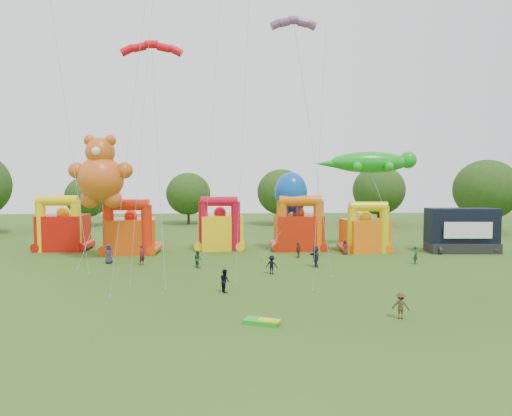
{
  "coord_description": "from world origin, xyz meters",
  "views": [
    {
      "loc": [
        0.57,
        -22.97,
        8.39
      ],
      "look_at": [
        2.15,
        18.0,
        5.52
      ],
      "focal_mm": 32.0,
      "sensor_mm": 36.0,
      "label": 1
    }
  ],
  "objects_px": {
    "bouncy_castle_0": "(63,229)",
    "bouncy_castle_2": "(220,229)",
    "stage_trailer": "(462,231)",
    "spectator_4": "(298,250)",
    "octopus_kite": "(284,216)",
    "teddy_bear_kite": "(99,185)",
    "gecko_kite": "(378,189)",
    "spectator_0": "(109,254)"
  },
  "relations": [
    {
      "from": "bouncy_castle_0",
      "to": "bouncy_castle_2",
      "type": "relative_size",
      "value": 1.03
    },
    {
      "from": "stage_trailer",
      "to": "spectator_4",
      "type": "height_order",
      "value": "stage_trailer"
    },
    {
      "from": "bouncy_castle_2",
      "to": "octopus_kite",
      "type": "xyz_separation_m",
      "value": [
        7.22,
        -1.87,
        1.7
      ]
    },
    {
      "from": "stage_trailer",
      "to": "spectator_4",
      "type": "distance_m",
      "value": 18.7
    },
    {
      "from": "bouncy_castle_0",
      "to": "octopus_kite",
      "type": "height_order",
      "value": "octopus_kite"
    },
    {
      "from": "bouncy_castle_0",
      "to": "stage_trailer",
      "type": "bearing_deg",
      "value": -3.88
    },
    {
      "from": "bouncy_castle_0",
      "to": "teddy_bear_kite",
      "type": "relative_size",
      "value": 0.5
    },
    {
      "from": "octopus_kite",
      "to": "spectator_4",
      "type": "height_order",
      "value": "octopus_kite"
    },
    {
      "from": "teddy_bear_kite",
      "to": "spectator_4",
      "type": "bearing_deg",
      "value": 3.18
    },
    {
      "from": "gecko_kite",
      "to": "spectator_0",
      "type": "distance_m",
      "value": 30.39
    },
    {
      "from": "bouncy_castle_2",
      "to": "stage_trailer",
      "type": "xyz_separation_m",
      "value": [
        26.75,
        -3.02,
        0.03
      ]
    },
    {
      "from": "bouncy_castle_0",
      "to": "teddy_bear_kite",
      "type": "xyz_separation_m",
      "value": [
        6.21,
        -6.74,
        5.09
      ]
    },
    {
      "from": "gecko_kite",
      "to": "spectator_4",
      "type": "bearing_deg",
      "value": -150.55
    },
    {
      "from": "spectator_0",
      "to": "spectator_4",
      "type": "relative_size",
      "value": 1.22
    },
    {
      "from": "teddy_bear_kite",
      "to": "spectator_0",
      "type": "bearing_deg",
      "value": -50.95
    },
    {
      "from": "bouncy_castle_0",
      "to": "bouncy_castle_2",
      "type": "distance_m",
      "value": 17.77
    },
    {
      "from": "spectator_0",
      "to": "spectator_4",
      "type": "bearing_deg",
      "value": 3.61
    },
    {
      "from": "stage_trailer",
      "to": "octopus_kite",
      "type": "height_order",
      "value": "octopus_kite"
    },
    {
      "from": "stage_trailer",
      "to": "gecko_kite",
      "type": "bearing_deg",
      "value": 160.22
    },
    {
      "from": "bouncy_castle_2",
      "to": "octopus_kite",
      "type": "relative_size",
      "value": 0.68
    },
    {
      "from": "bouncy_castle_0",
      "to": "gecko_kite",
      "type": "height_order",
      "value": "gecko_kite"
    },
    {
      "from": "spectator_4",
      "to": "gecko_kite",
      "type": "bearing_deg",
      "value": 160.11
    },
    {
      "from": "stage_trailer",
      "to": "spectator_0",
      "type": "xyz_separation_m",
      "value": [
        -37.06,
        -5.26,
        -1.42
      ]
    },
    {
      "from": "octopus_kite",
      "to": "gecko_kite",
      "type": "bearing_deg",
      "value": 9.67
    },
    {
      "from": "bouncy_castle_0",
      "to": "spectator_0",
      "type": "distance_m",
      "value": 11.24
    },
    {
      "from": "teddy_bear_kite",
      "to": "bouncy_castle_0",
      "type": "bearing_deg",
      "value": 132.66
    },
    {
      "from": "teddy_bear_kite",
      "to": "stage_trailer",
      "type": "bearing_deg",
      "value": 5.55
    },
    {
      "from": "bouncy_castle_2",
      "to": "gecko_kite",
      "type": "xyz_separation_m",
      "value": [
        18.31,
        0.02,
        4.55
      ]
    },
    {
      "from": "gecko_kite",
      "to": "spectator_0",
      "type": "relative_size",
      "value": 6.52
    },
    {
      "from": "bouncy_castle_0",
      "to": "spectator_0",
      "type": "relative_size",
      "value": 3.35
    },
    {
      "from": "bouncy_castle_0",
      "to": "gecko_kite",
      "type": "xyz_separation_m",
      "value": [
        36.08,
        0.02,
        4.5
      ]
    },
    {
      "from": "stage_trailer",
      "to": "octopus_kite",
      "type": "distance_m",
      "value": 19.63
    },
    {
      "from": "bouncy_castle_0",
      "to": "spectator_4",
      "type": "distance_m",
      "value": 26.72
    },
    {
      "from": "gecko_kite",
      "to": "spectator_4",
      "type": "xyz_separation_m",
      "value": [
        -10.01,
        -5.65,
        -6.12
      ]
    },
    {
      "from": "teddy_bear_kite",
      "to": "spectator_4",
      "type": "distance_m",
      "value": 20.99
    },
    {
      "from": "gecko_kite",
      "to": "spectator_0",
      "type": "bearing_deg",
      "value": -163.84
    },
    {
      "from": "bouncy_castle_0",
      "to": "spectator_4",
      "type": "height_order",
      "value": "bouncy_castle_0"
    },
    {
      "from": "bouncy_castle_0",
      "to": "spectator_4",
      "type": "bearing_deg",
      "value": -12.2
    },
    {
      "from": "teddy_bear_kite",
      "to": "spectator_4",
      "type": "xyz_separation_m",
      "value": [
        19.86,
        1.1,
        -6.71
      ]
    },
    {
      "from": "bouncy_castle_2",
      "to": "teddy_bear_kite",
      "type": "distance_m",
      "value": 14.33
    },
    {
      "from": "spectator_0",
      "to": "bouncy_castle_2",
      "type": "bearing_deg",
      "value": 34.29
    },
    {
      "from": "gecko_kite",
      "to": "spectator_4",
      "type": "relative_size",
      "value": 7.92
    }
  ]
}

